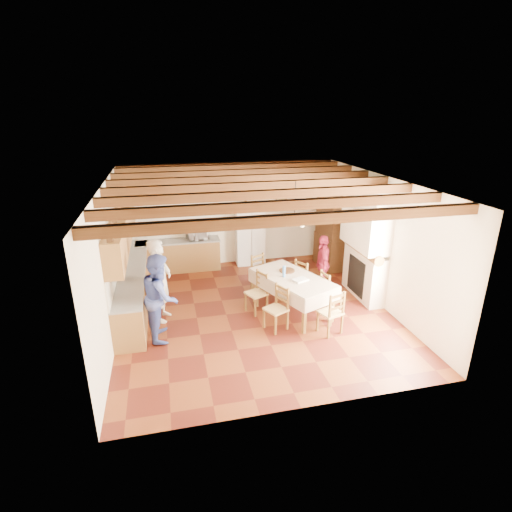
{
  "coord_description": "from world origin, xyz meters",
  "views": [
    {
      "loc": [
        -1.83,
        -7.98,
        4.42
      ],
      "look_at": [
        0.1,
        0.3,
        1.25
      ],
      "focal_mm": 28.0,
      "sensor_mm": 36.0,
      "label": 1
    }
  ],
  "objects_px": {
    "dining_table": "(292,280)",
    "chair_left_near": "(276,308)",
    "chair_right_near": "(331,290)",
    "chair_right_far": "(305,277)",
    "chair_end_near": "(330,312)",
    "chair_left_far": "(256,293)",
    "person_man": "(160,280)",
    "person_woman_red": "(323,263)",
    "person_woman_blue": "(161,296)",
    "microwave": "(197,234)",
    "chair_end_far": "(261,274)",
    "hutch": "(330,232)",
    "refrigerator": "(249,236)"
  },
  "relations": [
    {
      "from": "hutch",
      "to": "chair_right_near",
      "type": "relative_size",
      "value": 2.22
    },
    {
      "from": "refrigerator",
      "to": "person_woman_blue",
      "type": "distance_m",
      "value": 4.52
    },
    {
      "from": "person_woman_blue",
      "to": "chair_right_near",
      "type": "bearing_deg",
      "value": -83.36
    },
    {
      "from": "chair_right_near",
      "to": "person_man",
      "type": "bearing_deg",
      "value": 75.99
    },
    {
      "from": "chair_right_far",
      "to": "person_woman_red",
      "type": "height_order",
      "value": "person_woman_red"
    },
    {
      "from": "chair_left_near",
      "to": "chair_end_near",
      "type": "xyz_separation_m",
      "value": [
        1.06,
        -0.39,
        0.0
      ]
    },
    {
      "from": "chair_right_far",
      "to": "person_woman_red",
      "type": "distance_m",
      "value": 0.6
    },
    {
      "from": "dining_table",
      "to": "person_woman_red",
      "type": "xyz_separation_m",
      "value": [
        1.09,
        0.9,
        -0.04
      ]
    },
    {
      "from": "hutch",
      "to": "chair_end_far",
      "type": "distance_m",
      "value": 2.7
    },
    {
      "from": "chair_right_near",
      "to": "chair_right_far",
      "type": "distance_m",
      "value": 0.9
    },
    {
      "from": "chair_left_far",
      "to": "chair_end_far",
      "type": "distance_m",
      "value": 1.11
    },
    {
      "from": "chair_right_near",
      "to": "person_woman_blue",
      "type": "xyz_separation_m",
      "value": [
        -3.78,
        -0.3,
        0.41
      ]
    },
    {
      "from": "chair_left_far",
      "to": "person_woman_blue",
      "type": "height_order",
      "value": "person_woman_blue"
    },
    {
      "from": "chair_right_near",
      "to": "person_woman_blue",
      "type": "height_order",
      "value": "person_woman_blue"
    },
    {
      "from": "chair_right_far",
      "to": "chair_left_far",
      "type": "bearing_deg",
      "value": 81.89
    },
    {
      "from": "hutch",
      "to": "chair_right_far",
      "type": "bearing_deg",
      "value": -132.25
    },
    {
      "from": "chair_right_near",
      "to": "chair_right_far",
      "type": "height_order",
      "value": "same"
    },
    {
      "from": "chair_right_far",
      "to": "chair_end_far",
      "type": "height_order",
      "value": "same"
    },
    {
      "from": "chair_left_far",
      "to": "microwave",
      "type": "bearing_deg",
      "value": 174.78
    },
    {
      "from": "chair_end_near",
      "to": "hutch",
      "type": "bearing_deg",
      "value": -130.81
    },
    {
      "from": "hutch",
      "to": "dining_table",
      "type": "height_order",
      "value": "hutch"
    },
    {
      "from": "hutch",
      "to": "chair_right_near",
      "type": "bearing_deg",
      "value": -115.74
    },
    {
      "from": "refrigerator",
      "to": "person_woman_red",
      "type": "bearing_deg",
      "value": -59.13
    },
    {
      "from": "chair_end_near",
      "to": "chair_right_far",
      "type": "bearing_deg",
      "value": -111.25
    },
    {
      "from": "refrigerator",
      "to": "chair_left_far",
      "type": "height_order",
      "value": "refrigerator"
    },
    {
      "from": "person_woman_blue",
      "to": "microwave",
      "type": "height_order",
      "value": "person_woman_blue"
    },
    {
      "from": "chair_left_near",
      "to": "chair_right_far",
      "type": "relative_size",
      "value": 1.0
    },
    {
      "from": "refrigerator",
      "to": "chair_right_near",
      "type": "relative_size",
      "value": 1.74
    },
    {
      "from": "dining_table",
      "to": "chair_right_near",
      "type": "xyz_separation_m",
      "value": [
        0.9,
        -0.11,
        -0.3
      ]
    },
    {
      "from": "refrigerator",
      "to": "person_man",
      "type": "height_order",
      "value": "person_man"
    },
    {
      "from": "refrigerator",
      "to": "chair_right_near",
      "type": "bearing_deg",
      "value": -69.83
    },
    {
      "from": "chair_left_near",
      "to": "chair_right_far",
      "type": "bearing_deg",
      "value": 114.34
    },
    {
      "from": "person_man",
      "to": "microwave",
      "type": "height_order",
      "value": "person_man"
    },
    {
      "from": "chair_left_far",
      "to": "microwave",
      "type": "distance_m",
      "value": 3.19
    },
    {
      "from": "dining_table",
      "to": "chair_right_far",
      "type": "xyz_separation_m",
      "value": [
        0.58,
        0.74,
        -0.3
      ]
    },
    {
      "from": "chair_right_near",
      "to": "person_woman_blue",
      "type": "distance_m",
      "value": 3.82
    },
    {
      "from": "chair_left_near",
      "to": "chair_left_far",
      "type": "relative_size",
      "value": 1.0
    },
    {
      "from": "hutch",
      "to": "chair_left_far",
      "type": "height_order",
      "value": "hutch"
    },
    {
      "from": "person_woman_red",
      "to": "microwave",
      "type": "bearing_deg",
      "value": -111.02
    },
    {
      "from": "chair_left_far",
      "to": "chair_end_near",
      "type": "xyz_separation_m",
      "value": [
        1.29,
        -1.22,
        0.0
      ]
    },
    {
      "from": "refrigerator",
      "to": "chair_end_near",
      "type": "bearing_deg",
      "value": -78.9
    },
    {
      "from": "chair_right_far",
      "to": "microwave",
      "type": "distance_m",
      "value": 3.44
    },
    {
      "from": "dining_table",
      "to": "chair_left_near",
      "type": "distance_m",
      "value": 0.92
    },
    {
      "from": "chair_left_far",
      "to": "person_man",
      "type": "height_order",
      "value": "person_man"
    },
    {
      "from": "dining_table",
      "to": "person_woman_red",
      "type": "relative_size",
      "value": 1.5
    },
    {
      "from": "person_woman_red",
      "to": "refrigerator",
      "type": "bearing_deg",
      "value": -133.74
    },
    {
      "from": "hutch",
      "to": "dining_table",
      "type": "bearing_deg",
      "value": -132.18
    },
    {
      "from": "chair_left_near",
      "to": "person_woman_red",
      "type": "bearing_deg",
      "value": 107.02
    },
    {
      "from": "dining_table",
      "to": "chair_end_far",
      "type": "height_order",
      "value": "chair_end_far"
    },
    {
      "from": "refrigerator",
      "to": "chair_end_far",
      "type": "distance_m",
      "value": 2.11
    }
  ]
}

